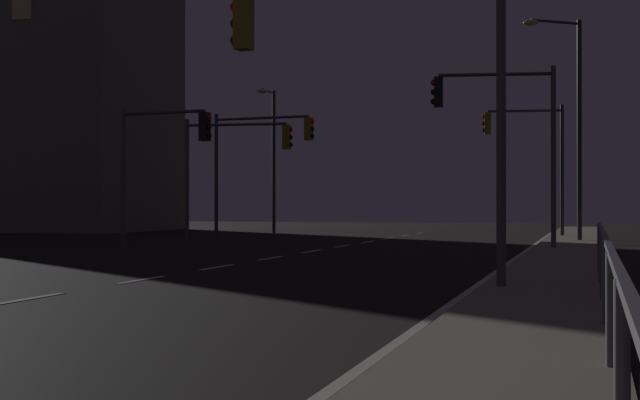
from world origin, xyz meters
The scene contains 13 objects.
ground_plane centered at (0.00, 17.50, 0.00)m, with size 112.00×112.00×0.00m, color black.
sidewalk_right centered at (7.77, 17.50, 0.07)m, with size 2.07×77.00×0.14m, color gray.
lane_markings_center centered at (0.00, 21.00, 0.01)m, with size 0.14×50.00×0.01m.
lane_edge_line centered at (6.49, 22.50, 0.01)m, with size 0.14×53.00×0.01m.
traffic_light_overhead_east centered at (5.77, 26.42, 4.12)m, with size 3.85×0.78×5.67m.
traffic_light_far_center centered at (-5.44, 25.72, 3.40)m, with size 3.50×0.68×4.83m.
traffic_light_far_right centered at (5.84, 38.90, 4.10)m, with size 3.50×0.67×5.68m.
traffic_light_near_left centered at (-5.13, 34.63, 3.84)m, with size 4.68×0.88×5.39m.
traffic_light_near_right centered at (4.95, 11.84, 3.96)m, with size 4.88×0.35×5.36m.
traffic_light_far_left centered at (-5.10, 31.71, 3.48)m, with size 4.42×0.52×4.89m.
street_lamp_mid_block centered at (7.76, 33.37, 5.11)m, with size 2.09×1.56×8.32m.
street_lamp_across_street centered at (-7.24, 42.79, 4.44)m, with size 0.56×2.30×7.34m.
barrier_fence centered at (8.65, 6.99, 0.87)m, with size 0.09×18.06×0.98m.
Camera 1 is at (8.50, -4.45, 1.49)m, focal length 54.71 mm.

